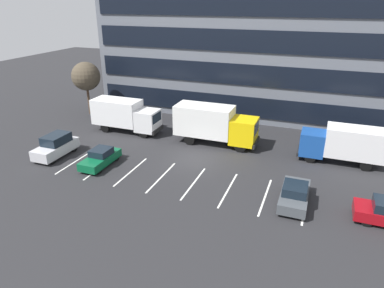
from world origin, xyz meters
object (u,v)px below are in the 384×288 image
at_px(box_truck_yellow, 214,123).
at_px(sedan_charcoal, 295,194).
at_px(suv_silver, 56,146).
at_px(bare_tree, 86,76).
at_px(box_truck_white, 125,114).
at_px(box_truck_blue, 344,143).
at_px(sedan_forest, 101,158).

relative_size(box_truck_yellow, sedan_charcoal, 1.84).
bearing_deg(suv_silver, bare_tree, 112.62).
xyz_separation_m(box_truck_yellow, box_truck_white, (-9.94, -0.14, -0.18)).
bearing_deg(box_truck_blue, sedan_forest, -157.65).
xyz_separation_m(box_truck_yellow, bare_tree, (-17.43, 3.73, 2.55)).
bearing_deg(sedan_forest, bare_tree, 129.44).
bearing_deg(bare_tree, suv_silver, -67.38).
height_order(box_truck_white, sedan_charcoal, box_truck_white).
relative_size(sedan_charcoal, sedan_forest, 1.07).
height_order(box_truck_white, suv_silver, box_truck_white).
bearing_deg(box_truck_blue, box_truck_white, 179.95).
xyz_separation_m(sedan_charcoal, sedan_forest, (-16.25, 0.35, -0.05)).
bearing_deg(box_truck_blue, suv_silver, -162.32).
bearing_deg(box_truck_yellow, sedan_charcoal, -44.66).
bearing_deg(box_truck_white, box_truck_blue, -0.05).
bearing_deg(sedan_forest, box_truck_blue, 22.35).
relative_size(box_truck_blue, suv_silver, 1.60).
xyz_separation_m(box_truck_white, sedan_charcoal, (18.55, -8.36, -1.20)).
height_order(box_truck_yellow, sedan_forest, box_truck_yellow).
xyz_separation_m(box_truck_white, bare_tree, (-7.49, 3.87, 2.74)).
height_order(box_truck_white, sedan_forest, box_truck_white).
distance_m(box_truck_yellow, bare_tree, 18.00).
bearing_deg(box_truck_yellow, sedan_forest, -133.17).
bearing_deg(bare_tree, sedan_forest, -50.56).
bearing_deg(suv_silver, box_truck_yellow, 32.24).
distance_m(box_truck_yellow, sedan_forest, 11.27).
xyz_separation_m(box_truck_blue, bare_tree, (-29.23, 3.89, 2.83)).
xyz_separation_m(box_truck_blue, box_truck_white, (-21.75, 0.02, 0.09)).
distance_m(box_truck_blue, bare_tree, 29.62).
height_order(sedan_charcoal, bare_tree, bare_tree).
bearing_deg(sedan_charcoal, suv_silver, 178.44).
height_order(suv_silver, bare_tree, bare_tree).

